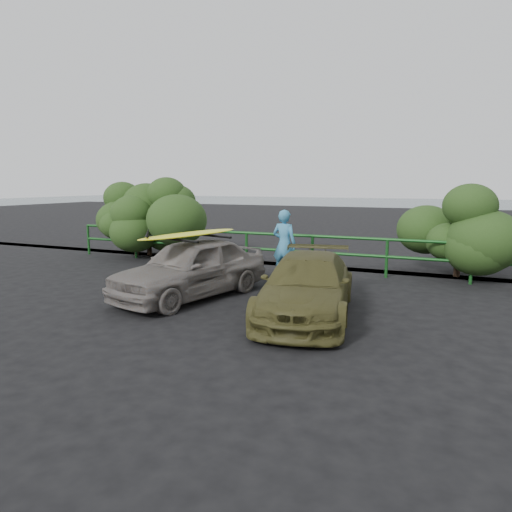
{
  "coord_description": "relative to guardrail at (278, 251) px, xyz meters",
  "views": [
    {
      "loc": [
        4.5,
        -7.05,
        2.45
      ],
      "look_at": [
        0.84,
        1.43,
        0.96
      ],
      "focal_mm": 32.0,
      "sensor_mm": 36.0,
      "label": 1
    }
  ],
  "objects": [
    {
      "name": "roof_rack",
      "position": [
        -0.59,
        -3.77,
        0.78
      ],
      "size": [
        1.66,
        1.35,
        0.05
      ],
      "primitive_type": null,
      "rotation": [
        0.0,
        0.0,
        -0.26
      ],
      "color": "black",
      "rests_on": "sedan"
    },
    {
      "name": "shrub_left",
      "position": [
        -4.8,
        0.4,
        0.7
      ],
      "size": [
        3.2,
        2.4,
        2.45
      ],
      "primitive_type": null,
      "color": "#284419",
      "rests_on": "ground"
    },
    {
      "name": "ocean",
      "position": [
        0.0,
        55.0,
        -0.52
      ],
      "size": [
        200.0,
        200.0,
        0.0
      ],
      "primitive_type": "plane",
      "color": "#536266",
      "rests_on": "ground"
    },
    {
      "name": "ground",
      "position": [
        0.0,
        -5.0,
        -0.52
      ],
      "size": [
        80.0,
        80.0,
        0.0
      ],
      "primitive_type": "plane",
      "color": "black"
    },
    {
      "name": "sedan",
      "position": [
        -0.59,
        -3.77,
        0.12
      ],
      "size": [
        2.42,
        4.02,
        1.28
      ],
      "primitive_type": "imported",
      "rotation": [
        0.0,
        0.0,
        -0.26
      ],
      "color": "slate",
      "rests_on": "ground"
    },
    {
      "name": "man",
      "position": [
        0.58,
        -1.13,
        0.37
      ],
      "size": [
        0.7,
        0.51,
        1.78
      ],
      "primitive_type": "imported",
      "rotation": [
        0.0,
        0.0,
        3.01
      ],
      "color": "teal",
      "rests_on": "ground"
    },
    {
      "name": "guardrail",
      "position": [
        0.0,
        0.0,
        0.0
      ],
      "size": [
        14.0,
        0.08,
        1.04
      ],
      "primitive_type": null,
      "color": "#154B19",
      "rests_on": "ground"
    },
    {
      "name": "surfboard",
      "position": [
        -0.59,
        -3.77,
        0.85
      ],
      "size": [
        1.25,
        2.79,
        0.08
      ],
      "primitive_type": "ellipsoid",
      "rotation": [
        0.0,
        0.0,
        -0.26
      ],
      "color": "yellow",
      "rests_on": "roof_rack"
    },
    {
      "name": "olive_vehicle",
      "position": [
        2.11,
        -4.13,
        0.04
      ],
      "size": [
        2.22,
        4.1,
        1.13
      ],
      "primitive_type": "imported",
      "rotation": [
        0.0,
        0.0,
        0.17
      ],
      "color": "#4A4720",
      "rests_on": "ground"
    },
    {
      "name": "shrub_right",
      "position": [
        5.0,
        0.5,
        0.59
      ],
      "size": [
        3.2,
        2.4,
        2.21
      ],
      "primitive_type": null,
      "color": "#284419",
      "rests_on": "ground"
    }
  ]
}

